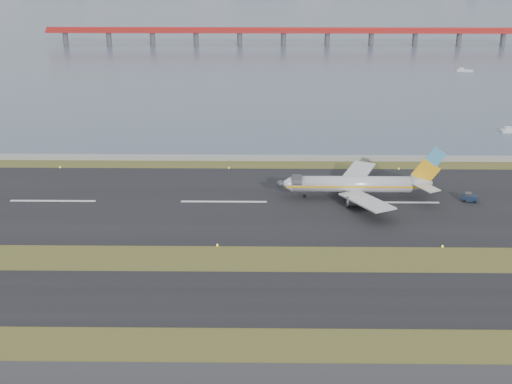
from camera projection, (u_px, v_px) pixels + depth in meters
ground at (215, 264)px, 121.47m from camera, size 1000.00×1000.00×0.00m
taxiway_strip at (210, 298)px, 110.34m from camera, size 1000.00×18.00×0.10m
runway_strip at (224, 202)px, 149.22m from camera, size 1000.00×45.00×0.10m
seawall at (230, 158)px, 176.81m from camera, size 1000.00×2.50×1.00m
bay_water at (253, 4)px, 547.21m from camera, size 1400.00×800.00×1.30m
red_pier at (284, 32)px, 349.88m from camera, size 260.00×5.00×10.20m
airliner at (358, 184)px, 150.24m from camera, size 38.52×32.89×12.80m
pushback_tug at (469, 197)px, 149.10m from camera, size 3.72×2.71×2.14m
workboat_near at (512, 131)px, 200.53m from camera, size 7.63×2.98×1.81m
workboat_far at (464, 70)px, 286.66m from camera, size 7.30×3.61×1.70m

